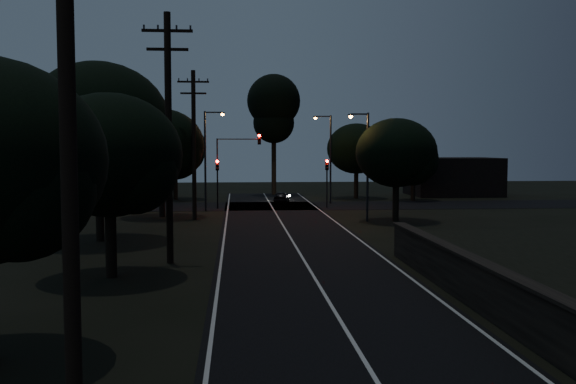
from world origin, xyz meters
TOP-DOWN VIEW (x-y plane):
  - ground at (0.00, 0.00)m, footprint 160.00×160.00m
  - road_surface at (0.00, 31.12)m, footprint 60.00×70.00m
  - utility_pole_near at (-6.00, -2.00)m, footprint 2.20×0.30m
  - utility_pole_mid at (-6.00, 15.00)m, footprint 2.20×0.30m
  - utility_pole_far at (-6.00, 32.00)m, footprint 2.20×0.30m
  - tree_left_b at (-7.80, 11.88)m, footprint 5.72×5.72m
  - tree_left_c at (-10.23, 21.84)m, footprint 7.73×7.73m
  - tree_left_d at (-8.28, 33.87)m, footprint 6.27×6.27m
  - tree_far_nw at (-8.78, 49.88)m, footprint 6.11×6.11m
  - tree_far_w at (-13.74, 45.85)m, footprint 7.33×7.33m
  - tree_far_ne at (9.21, 49.88)m, footprint 5.94×5.94m
  - tree_far_e at (14.17, 46.90)m, footprint 4.78×4.78m
  - tree_right_a at (8.20, 29.89)m, footprint 5.62×5.62m
  - tall_pine at (1.00, 55.00)m, footprint 5.67×5.67m
  - building_left at (-20.00, 52.00)m, footprint 10.00×8.00m
  - building_right at (20.00, 53.00)m, footprint 9.00×7.00m
  - signal_left at (-4.60, 39.99)m, footprint 0.28×0.35m
  - signal_right at (4.60, 39.99)m, footprint 0.28×0.35m
  - signal_mast at (-2.91, 39.99)m, footprint 3.70×0.35m
  - streetlight_a at (-5.31, 38.00)m, footprint 1.66×0.26m
  - streetlight_b at (5.31, 44.00)m, footprint 1.66×0.26m
  - streetlight_c at (5.83, 30.00)m, footprint 1.46×0.26m
  - car at (1.13, 45.30)m, footprint 1.81×3.31m

SIDE VIEW (x-z plane):
  - ground at x=0.00m, z-range 0.00..0.00m
  - road_surface at x=0.00m, z-range 0.00..0.03m
  - car at x=1.13m, z-range 0.00..1.07m
  - building_right at x=20.00m, z-range 0.00..4.00m
  - building_left at x=-20.00m, z-range 0.00..4.40m
  - signal_left at x=-4.60m, z-range 0.79..4.89m
  - signal_right at x=4.60m, z-range 0.79..4.89m
  - tree_far_e at x=14.17m, z-range 0.89..6.96m
  - signal_mast at x=-2.91m, z-range 1.21..7.46m
  - streetlight_c at x=5.83m, z-range 0.60..8.10m
  - tree_right_a at x=8.20m, z-range 1.06..8.20m
  - streetlight_a at x=-5.31m, z-range 0.64..8.64m
  - streetlight_b at x=5.31m, z-range 0.64..8.64m
  - tree_left_b at x=-7.80m, z-range 1.08..8.36m
  - tree_far_ne at x=9.21m, z-range 1.10..8.61m
  - tree_far_nw at x=-8.78m, z-range 1.14..8.87m
  - tree_left_d at x=-8.28m, z-range 1.18..9.14m
  - utility_pole_far at x=-6.00m, z-range 0.23..10.73m
  - utility_pole_mid at x=-6.00m, z-range 0.24..11.24m
  - tree_far_w at x=-13.74m, z-range 1.40..10.74m
  - utility_pole_near at x=-6.00m, z-range 0.25..12.25m
  - tree_left_c at x=-10.23m, z-range 1.43..11.20m
  - tall_pine at x=1.00m, z-range 2.84..15.72m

